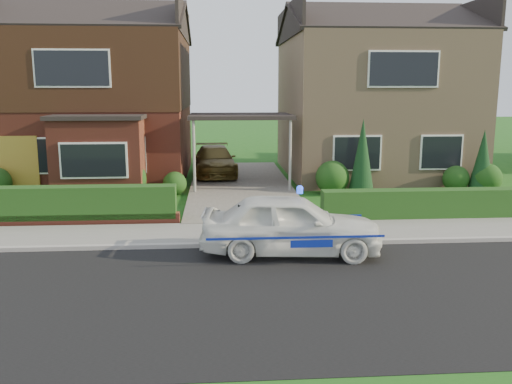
{
  "coord_description": "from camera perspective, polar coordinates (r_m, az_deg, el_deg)",
  "views": [
    {
      "loc": [
        -0.89,
        -9.4,
        3.75
      ],
      "look_at": [
        0.04,
        3.5,
        1.25
      ],
      "focal_mm": 38.0,
      "sensor_mm": 36.0,
      "label": 1
    }
  ],
  "objects": [
    {
      "name": "ground",
      "position": [
        10.16,
        1.22,
        -10.73
      ],
      "size": [
        120.0,
        120.0,
        0.0
      ],
      "primitive_type": "plane",
      "color": "#184F15",
      "rests_on": "ground"
    },
    {
      "name": "road",
      "position": [
        10.16,
        1.22,
        -10.73
      ],
      "size": [
        60.0,
        6.0,
        0.02
      ],
      "primitive_type": "cube",
      "color": "black",
      "rests_on": "ground"
    },
    {
      "name": "kerb",
      "position": [
        13.01,
        -0.04,
        -5.54
      ],
      "size": [
        60.0,
        0.16,
        0.12
      ],
      "primitive_type": "cube",
      "color": "#9E9993",
      "rests_on": "ground"
    },
    {
      "name": "sidewalk",
      "position": [
        14.02,
        -0.35,
        -4.36
      ],
      "size": [
        60.0,
        2.0,
        0.1
      ],
      "primitive_type": "cube",
      "color": "slate",
      "rests_on": "ground"
    },
    {
      "name": "driveway",
      "position": [
        20.75,
        -1.61,
        0.68
      ],
      "size": [
        3.8,
        12.0,
        0.12
      ],
      "primitive_type": "cube",
      "color": "#666059",
      "rests_on": "ground"
    },
    {
      "name": "house_left",
      "position": [
        23.81,
        -16.28,
        10.65
      ],
      "size": [
        7.5,
        9.53,
        7.25
      ],
      "color": "brown",
      "rests_on": "ground"
    },
    {
      "name": "house_right",
      "position": [
        24.33,
        12.03,
        10.49
      ],
      "size": [
        7.5,
        8.06,
        7.25
      ],
      "color": "tan",
      "rests_on": "ground"
    },
    {
      "name": "carport_link",
      "position": [
        20.4,
        -1.64,
        7.85
      ],
      "size": [
        3.8,
        3.0,
        2.77
      ],
      "color": "black",
      "rests_on": "ground"
    },
    {
      "name": "garage_door",
      "position": [
        20.88,
        -24.75,
        2.5
      ],
      "size": [
        2.2,
        0.1,
        2.1
      ],
      "primitive_type": "cube",
      "color": "olive",
      "rests_on": "ground"
    },
    {
      "name": "dwarf_wall",
      "position": [
        15.9,
        -22.03,
        -2.85
      ],
      "size": [
        7.7,
        0.25,
        0.36
      ],
      "primitive_type": "cube",
      "color": "brown",
      "rests_on": "ground"
    },
    {
      "name": "hedge_left",
      "position": [
        16.08,
        -21.82,
        -3.35
      ],
      "size": [
        7.5,
        0.55,
        0.9
      ],
      "primitive_type": "cube",
      "color": "#123B15",
      "rests_on": "ground"
    },
    {
      "name": "hedge_right",
      "position": [
        16.62,
        19.75,
        -2.76
      ],
      "size": [
        7.5,
        0.55,
        0.8
      ],
      "primitive_type": "cube",
      "color": "#123B15",
      "rests_on": "ground"
    },
    {
      "name": "shrub_left_mid",
      "position": [
        19.2,
        -13.4,
        1.37
      ],
      "size": [
        1.32,
        1.32,
        1.32
      ],
      "primitive_type": "sphere",
      "color": "#123B15",
      "rests_on": "ground"
    },
    {
      "name": "shrub_left_near",
      "position": [
        19.35,
        -8.55,
        0.9
      ],
      "size": [
        0.84,
        0.84,
        0.84
      ],
      "primitive_type": "sphere",
      "color": "#123B15",
      "rests_on": "ground"
    },
    {
      "name": "shrub_right_near",
      "position": [
        19.49,
        8.04,
        1.53
      ],
      "size": [
        1.2,
        1.2,
        1.2
      ],
      "primitive_type": "sphere",
      "color": "#123B15",
      "rests_on": "ground"
    },
    {
      "name": "shrub_right_mid",
      "position": [
        21.06,
        20.31,
        1.32
      ],
      "size": [
        0.96,
        0.96,
        0.96
      ],
      "primitive_type": "sphere",
      "color": "#123B15",
      "rests_on": "ground"
    },
    {
      "name": "shrub_right_far",
      "position": [
        21.22,
        23.11,
        1.35
      ],
      "size": [
        1.08,
        1.08,
        1.08
      ],
      "primitive_type": "sphere",
      "color": "#123B15",
      "rests_on": "ground"
    },
    {
      "name": "conifer_a",
      "position": [
        19.44,
        11.1,
        3.49
      ],
      "size": [
        0.9,
        0.9,
        2.6
      ],
      "primitive_type": "cone",
      "color": "black",
      "rests_on": "ground"
    },
    {
      "name": "conifer_b",
      "position": [
        21.05,
        22.74,
        2.85
      ],
      "size": [
        0.9,
        0.9,
        2.2
      ],
      "primitive_type": "cone",
      "color": "black",
      "rests_on": "ground"
    },
    {
      "name": "police_car",
      "position": [
        12.3,
        3.71,
        -3.47
      ],
      "size": [
        3.75,
        4.21,
        1.55
      ],
      "rotation": [
        0.0,
        0.0,
        1.48
      ],
      "color": "silver",
      "rests_on": "ground"
    },
    {
      "name": "driveway_car",
      "position": [
        22.92,
        -4.38,
        3.31
      ],
      "size": [
        1.96,
        4.25,
        1.2
      ],
      "primitive_type": "imported",
      "rotation": [
        0.0,
        0.0,
        0.07
      ],
      "color": "brown",
      "rests_on": "driveway"
    },
    {
      "name": "potted_plant_b",
      "position": [
        16.15,
        -16.63,
        -1.59
      ],
      "size": [
        0.53,
        0.52,
        0.75
      ],
      "primitive_type": "imported",
      "rotation": [
        0.0,
        0.0,
        0.67
      ],
      "color": "gray",
      "rests_on": "ground"
    },
    {
      "name": "potted_plant_c",
      "position": [
        17.77,
        -9.25,
        -0.27
      ],
      "size": [
        0.4,
        0.4,
        0.68
      ],
      "primitive_type": "imported",
      "rotation": [
        0.0,
        0.0,
        1.51
      ],
      "color": "gray",
      "rests_on": "ground"
    }
  ]
}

